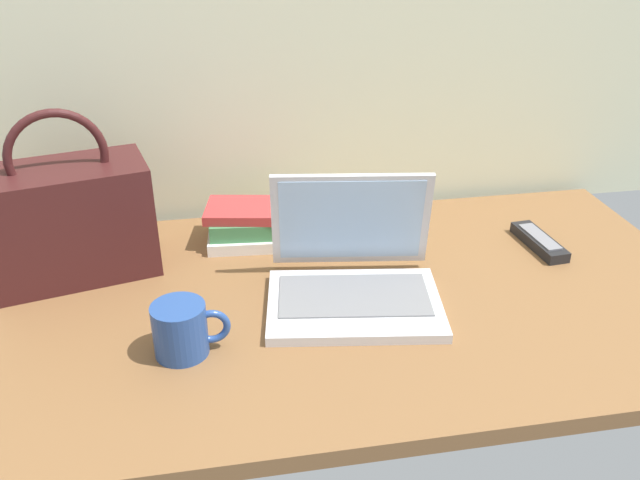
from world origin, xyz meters
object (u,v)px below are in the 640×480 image
at_px(coffee_mug, 182,330).
at_px(remote_control_near, 539,241).
at_px(handbag, 69,219).
at_px(book_stack, 250,224).
at_px(laptop, 353,274).

bearing_deg(coffee_mug, remote_control_near, 17.93).
bearing_deg(handbag, remote_control_near, -3.64).
xyz_separation_m(remote_control_near, book_stack, (-0.60, 0.14, 0.03)).
bearing_deg(book_stack, remote_control_near, -12.86).
bearing_deg(laptop, remote_control_near, 15.54).
relative_size(coffee_mug, book_stack, 0.63).
xyz_separation_m(coffee_mug, handbag, (-0.21, 0.30, 0.07)).
bearing_deg(book_stack, handbag, -167.43).
height_order(remote_control_near, book_stack, book_stack).
height_order(coffee_mug, remote_control_near, coffee_mug).
bearing_deg(book_stack, laptop, -56.64).
relative_size(laptop, handbag, 1.03).
xyz_separation_m(coffee_mug, remote_control_near, (0.74, 0.24, -0.03)).
height_order(remote_control_near, handbag, handbag).
relative_size(coffee_mug, handbag, 0.38).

